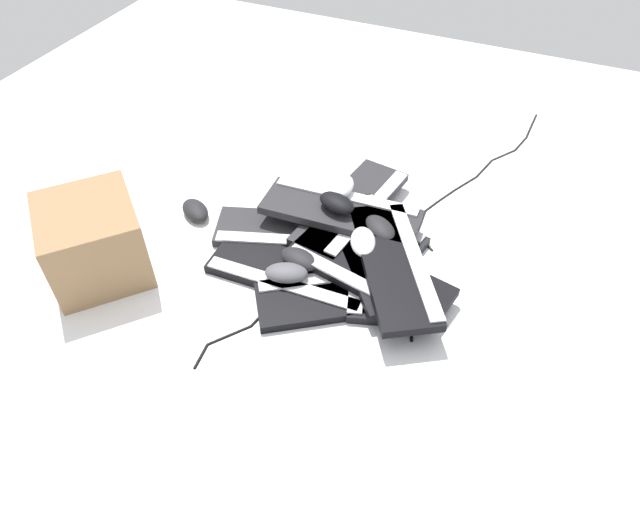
{
  "coord_description": "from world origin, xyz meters",
  "views": [
    {
      "loc": [
        -0.92,
        -0.41,
        1.11
      ],
      "look_at": [
        0.06,
        0.02,
        0.04
      ],
      "focal_mm": 32.0,
      "sensor_mm": 36.0,
      "label": 1
    }
  ],
  "objects_px": {
    "keyboard_3": "(343,295)",
    "mouse_4": "(363,242)",
    "mouse_5": "(337,203)",
    "mouse_2": "(341,187)",
    "keyboard_6": "(368,273)",
    "mouse_3": "(380,228)",
    "keyboard_9": "(371,251)",
    "keyboard_4": "(378,259)",
    "keyboard_2": "(291,273)",
    "mouse_1": "(286,273)",
    "keyboard_0": "(349,225)",
    "keyboard_8": "(394,264)",
    "mouse_0": "(195,210)",
    "keyboard_1": "(293,231)",
    "keyboard_7": "(340,211)",
    "mouse_6": "(299,259)",
    "cardboard_box": "(94,241)",
    "keyboard_5": "(352,208)"
  },
  "relations": [
    {
      "from": "keyboard_5",
      "to": "mouse_6",
      "type": "relative_size",
      "value": 4.17
    },
    {
      "from": "keyboard_2",
      "to": "keyboard_4",
      "type": "bearing_deg",
      "value": -53.83
    },
    {
      "from": "mouse_5",
      "to": "keyboard_4",
      "type": "bearing_deg",
      "value": -6.66
    },
    {
      "from": "mouse_4",
      "to": "keyboard_8",
      "type": "bearing_deg",
      "value": -135.29
    },
    {
      "from": "mouse_1",
      "to": "mouse_4",
      "type": "bearing_deg",
      "value": 26.54
    },
    {
      "from": "keyboard_4",
      "to": "keyboard_1",
      "type": "bearing_deg",
      "value": 87.77
    },
    {
      "from": "keyboard_9",
      "to": "keyboard_8",
      "type": "bearing_deg",
      "value": -122.97
    },
    {
      "from": "keyboard_3",
      "to": "mouse_4",
      "type": "height_order",
      "value": "mouse_4"
    },
    {
      "from": "keyboard_1",
      "to": "mouse_2",
      "type": "bearing_deg",
      "value": -36.49
    },
    {
      "from": "keyboard_3",
      "to": "mouse_3",
      "type": "relative_size",
      "value": 4.08
    },
    {
      "from": "keyboard_7",
      "to": "mouse_6",
      "type": "bearing_deg",
      "value": 169.84
    },
    {
      "from": "mouse_1",
      "to": "keyboard_8",
      "type": "bearing_deg",
      "value": 5.7
    },
    {
      "from": "keyboard_0",
      "to": "mouse_1",
      "type": "xyz_separation_m",
      "value": [
        -0.27,
        0.07,
        0.04
      ]
    },
    {
      "from": "keyboard_4",
      "to": "keyboard_9",
      "type": "xyz_separation_m",
      "value": [
        -0.01,
        0.02,
        0.03
      ]
    },
    {
      "from": "mouse_0",
      "to": "mouse_3",
      "type": "relative_size",
      "value": 1.0
    },
    {
      "from": "keyboard_0",
      "to": "keyboard_7",
      "type": "bearing_deg",
      "value": 130.57
    },
    {
      "from": "mouse_5",
      "to": "mouse_2",
      "type": "bearing_deg",
      "value": 119.54
    },
    {
      "from": "keyboard_2",
      "to": "mouse_0",
      "type": "height_order",
      "value": "mouse_0"
    },
    {
      "from": "mouse_1",
      "to": "keyboard_0",
      "type": "bearing_deg",
      "value": 56.36
    },
    {
      "from": "keyboard_3",
      "to": "mouse_4",
      "type": "bearing_deg",
      "value": 0.23
    },
    {
      "from": "keyboard_3",
      "to": "mouse_2",
      "type": "relative_size",
      "value": 4.08
    },
    {
      "from": "mouse_5",
      "to": "keyboard_7",
      "type": "bearing_deg",
      "value": 77.75
    },
    {
      "from": "keyboard_5",
      "to": "keyboard_8",
      "type": "distance_m",
      "value": 0.27
    },
    {
      "from": "keyboard_6",
      "to": "keyboard_8",
      "type": "height_order",
      "value": "keyboard_8"
    },
    {
      "from": "mouse_3",
      "to": "keyboard_4",
      "type": "bearing_deg",
      "value": -31.72
    },
    {
      "from": "keyboard_6",
      "to": "cardboard_box",
      "type": "xyz_separation_m",
      "value": [
        -0.23,
        0.67,
        0.06
      ]
    },
    {
      "from": "keyboard_4",
      "to": "mouse_4",
      "type": "distance_m",
      "value": 0.08
    },
    {
      "from": "keyboard_3",
      "to": "mouse_4",
      "type": "distance_m",
      "value": 0.15
    },
    {
      "from": "keyboard_7",
      "to": "mouse_3",
      "type": "bearing_deg",
      "value": -103.84
    },
    {
      "from": "keyboard_1",
      "to": "keyboard_4",
      "type": "relative_size",
      "value": 1.0
    },
    {
      "from": "keyboard_1",
      "to": "keyboard_7",
      "type": "bearing_deg",
      "value": -59.04
    },
    {
      "from": "keyboard_7",
      "to": "mouse_6",
      "type": "distance_m",
      "value": 0.2
    },
    {
      "from": "keyboard_1",
      "to": "keyboard_7",
      "type": "distance_m",
      "value": 0.15
    },
    {
      "from": "mouse_0",
      "to": "mouse_2",
      "type": "height_order",
      "value": "mouse_2"
    },
    {
      "from": "mouse_5",
      "to": "mouse_4",
      "type": "bearing_deg",
      "value": -20.81
    },
    {
      "from": "keyboard_2",
      "to": "keyboard_3",
      "type": "bearing_deg",
      "value": -95.78
    },
    {
      "from": "keyboard_4",
      "to": "keyboard_0",
      "type": "bearing_deg",
      "value": 51.35
    },
    {
      "from": "keyboard_4",
      "to": "mouse_6",
      "type": "relative_size",
      "value": 4.23
    },
    {
      "from": "keyboard_4",
      "to": "keyboard_7",
      "type": "xyz_separation_m",
      "value": [
        0.08,
        0.15,
        0.06
      ]
    },
    {
      "from": "keyboard_4",
      "to": "mouse_4",
      "type": "xyz_separation_m",
      "value": [
        -0.02,
        0.04,
        0.07
      ]
    },
    {
      "from": "keyboard_4",
      "to": "keyboard_8",
      "type": "xyz_separation_m",
      "value": [
        -0.06,
        -0.06,
        0.06
      ]
    },
    {
      "from": "keyboard_3",
      "to": "keyboard_6",
      "type": "bearing_deg",
      "value": -30.61
    },
    {
      "from": "keyboard_0",
      "to": "keyboard_5",
      "type": "relative_size",
      "value": 1.01
    },
    {
      "from": "keyboard_8",
      "to": "mouse_1",
      "type": "xyz_separation_m",
      "value": [
        -0.12,
        0.25,
        -0.02
      ]
    },
    {
      "from": "keyboard_2",
      "to": "keyboard_0",
      "type": "bearing_deg",
      "value": -16.62
    },
    {
      "from": "keyboard_6",
      "to": "keyboard_9",
      "type": "xyz_separation_m",
      "value": [
        0.08,
        0.02,
        0.0
      ]
    },
    {
      "from": "mouse_3",
      "to": "cardboard_box",
      "type": "distance_m",
      "value": 0.75
    },
    {
      "from": "keyboard_0",
      "to": "mouse_0",
      "type": "distance_m",
      "value": 0.46
    },
    {
      "from": "keyboard_2",
      "to": "mouse_1",
      "type": "bearing_deg",
      "value": -172.17
    },
    {
      "from": "keyboard_6",
      "to": "mouse_3",
      "type": "height_order",
      "value": "mouse_3"
    }
  ]
}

